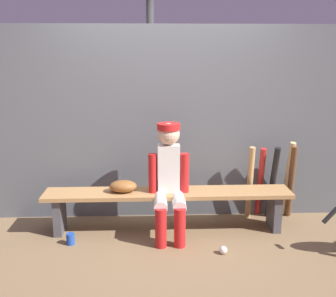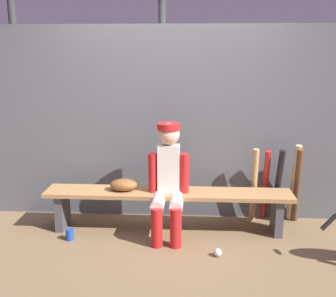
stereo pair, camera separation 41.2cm
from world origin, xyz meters
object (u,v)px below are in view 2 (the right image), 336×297
object	(u,v)px
cup_on_ground	(70,235)
bat_aluminum_black	(278,186)
dugout_bench	(168,200)
baseball	(218,253)
bat_wood_natural	(294,183)
baseball_glove	(124,185)
bat_wood_tan	(254,186)
cup_on_bench	(154,184)
bat_aluminum_red	(265,185)
bat_wood_dark	(297,186)
player_seated	(168,177)

from	to	relation	value
cup_on_ground	bat_aluminum_black	bearing A→B (deg)	14.69
dugout_bench	baseball	size ratio (longest dim) A/B	34.13
bat_aluminum_black	bat_wood_natural	distance (m)	0.18
baseball_glove	bat_wood_tan	xyz separation A→B (m)	(1.36, 0.26, -0.07)
bat_wood_natural	cup_on_bench	size ratio (longest dim) A/B	8.06
bat_aluminum_red	bat_wood_natural	distance (m)	0.30
baseball	cup_on_ground	xyz separation A→B (m)	(-1.44, 0.25, 0.02)
bat_wood_dark	baseball	xyz separation A→B (m)	(-0.88, -0.80, -0.39)
bat_aluminum_black	bat_wood_natural	xyz separation A→B (m)	(0.17, 0.03, 0.03)
bat_aluminum_red	cup_on_ground	world-z (taller)	bat_aluminum_red
player_seated	baseball	world-z (taller)	player_seated
player_seated	bat_wood_dark	size ratio (longest dim) A/B	1.32
bat_wood_dark	bat_aluminum_red	bearing A→B (deg)	167.55
bat_wood_natural	bat_aluminum_black	bearing A→B (deg)	-169.65
dugout_bench	bat_wood_natural	world-z (taller)	bat_wood_natural
dugout_bench	bat_aluminum_black	xyz separation A→B (m)	(1.16, 0.26, 0.08)
bat_wood_natural	bat_wood_dark	size ratio (longest dim) A/B	1.03
baseball_glove	bat_wood_natural	xyz separation A→B (m)	(1.79, 0.29, -0.04)
player_seated	bat_aluminum_red	bearing A→B (deg)	22.70
bat_wood_natural	bat_aluminum_red	bearing A→B (deg)	173.91
bat_wood_dark	cup_on_ground	size ratio (longest dim) A/B	7.79
baseball_glove	cup_on_bench	distance (m)	0.32
baseball	player_seated	bearing A→B (deg)	137.67
bat_aluminum_red	bat_wood_dark	bearing A→B (deg)	-12.45
bat_wood_tan	baseball	bearing A→B (deg)	-117.55
baseball	bat_aluminum_black	bearing A→B (deg)	50.25
player_seated	baseball_glove	bearing A→B (deg)	166.90
baseball_glove	bat_aluminum_black	xyz separation A→B (m)	(1.62, 0.26, -0.07)
cup_on_bench	dugout_bench	bearing A→B (deg)	-19.07
bat_wood_dark	cup_on_ground	distance (m)	2.41
dugout_bench	bat_wood_natural	xyz separation A→B (m)	(1.33, 0.29, 0.11)
player_seated	cup_on_ground	size ratio (longest dim) A/B	10.29
player_seated	cup_on_bench	world-z (taller)	player_seated
bat_wood_tan	player_seated	bearing A→B (deg)	-157.81
bat_aluminum_red	cup_on_bench	world-z (taller)	bat_aluminum_red
player_seated	bat_aluminum_black	world-z (taller)	player_seated
bat_wood_natural	baseball_glove	bearing A→B (deg)	-170.68
dugout_bench	player_seated	size ratio (longest dim) A/B	2.23
dugout_bench	bat_wood_dark	size ratio (longest dim) A/B	2.95
bat_wood_tan	bat_wood_natural	bearing A→B (deg)	4.61
player_seated	dugout_bench	bearing A→B (deg)	93.59
bat_wood_tan	bat_aluminum_red	world-z (taller)	bat_wood_tan
bat_aluminum_black	cup_on_bench	distance (m)	1.32
player_seated	baseball_glove	size ratio (longest dim) A/B	4.04
player_seated	bat_aluminum_black	bearing A→B (deg)	17.79
cup_on_ground	bat_aluminum_red	bearing A→B (deg)	17.17
player_seated	cup_on_bench	size ratio (longest dim) A/B	10.29
bat_aluminum_black	baseball	bearing A→B (deg)	-129.75
dugout_bench	bat_aluminum_black	bearing A→B (deg)	12.73
dugout_bench	bat_wood_dark	distance (m)	1.39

